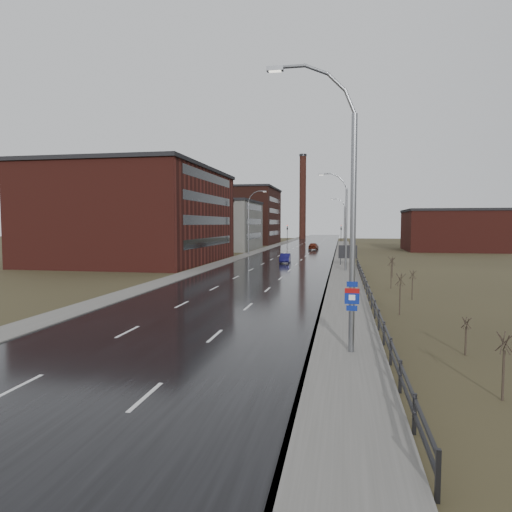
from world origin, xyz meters
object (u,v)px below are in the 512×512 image
at_px(streetlight_main, 345,211).
at_px(car_far, 313,246).
at_px(billboard, 348,252).
at_px(car_near, 285,258).

height_order(streetlight_main, car_far, streetlight_main).
relative_size(streetlight_main, billboard, 4.39).
xyz_separation_m(car_near, car_far, (1.92, 32.98, 0.12)).
xyz_separation_m(streetlight_main, car_near, (-7.99, 44.64, -5.42)).
bearing_deg(car_far, streetlight_main, 98.55).
xyz_separation_m(billboard, car_near, (-8.62, 3.71, -1.19)).
height_order(car_near, car_far, car_far).
distance_m(billboard, car_far, 37.31).
distance_m(car_near, car_far, 33.04).
bearing_deg(car_far, car_near, 90.75).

